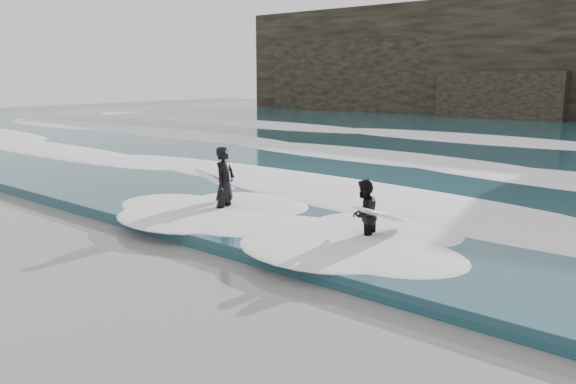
# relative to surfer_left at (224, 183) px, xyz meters

# --- Properties ---
(ground) EXTENTS (120.00, 120.00, 0.00)m
(ground) POSITION_rel_surfer_left_xyz_m (2.40, -5.25, -0.96)
(ground) COLOR #726D4C
(ground) RESTS_ON ground
(sea) EXTENTS (90.00, 52.00, 0.30)m
(sea) POSITION_rel_surfer_left_xyz_m (2.40, 23.75, -0.81)
(sea) COLOR #1C424D
(sea) RESTS_ON ground
(foam_near) EXTENTS (60.00, 3.20, 0.20)m
(foam_near) POSITION_rel_surfer_left_xyz_m (2.40, 3.75, -0.56)
(foam_near) COLOR white
(foam_near) RESTS_ON sea
(foam_mid) EXTENTS (60.00, 4.00, 0.24)m
(foam_mid) POSITION_rel_surfer_left_xyz_m (2.40, 10.75, -0.54)
(foam_mid) COLOR white
(foam_mid) RESTS_ON sea
(foam_far) EXTENTS (60.00, 4.80, 0.30)m
(foam_far) POSITION_rel_surfer_left_xyz_m (2.40, 19.75, -0.51)
(foam_far) COLOR white
(foam_far) RESTS_ON sea
(surfer_left) EXTENTS (1.15, 1.84, 1.92)m
(surfer_left) POSITION_rel_surfer_left_xyz_m (0.00, 0.00, 0.00)
(surfer_left) COLOR black
(surfer_left) RESTS_ON ground
(surfer_right) EXTENTS (1.08, 2.08, 1.54)m
(surfer_right) POSITION_rel_surfer_left_xyz_m (4.27, 0.14, -0.18)
(surfer_right) COLOR black
(surfer_right) RESTS_ON ground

